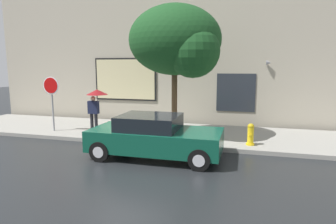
{
  "coord_description": "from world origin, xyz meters",
  "views": [
    {
      "loc": [
        3.57,
        -8.83,
        2.94
      ],
      "look_at": [
        0.71,
        1.8,
        1.2
      ],
      "focal_mm": 31.01,
      "sensor_mm": 36.0,
      "label": 1
    }
  ],
  "objects_px": {
    "parked_car": "(155,137)",
    "stop_sign": "(51,93)",
    "street_tree": "(178,42)",
    "fire_hydrant": "(251,134)",
    "pedestrian_with_umbrella": "(96,99)"
  },
  "relations": [
    {
      "from": "fire_hydrant",
      "to": "parked_car",
      "type": "bearing_deg",
      "value": -149.34
    },
    {
      "from": "fire_hydrant",
      "to": "stop_sign",
      "type": "height_order",
      "value": "stop_sign"
    },
    {
      "from": "parked_car",
      "to": "stop_sign",
      "type": "bearing_deg",
      "value": 159.57
    },
    {
      "from": "street_tree",
      "to": "parked_car",
      "type": "bearing_deg",
      "value": -95.76
    },
    {
      "from": "fire_hydrant",
      "to": "stop_sign",
      "type": "bearing_deg",
      "value": 178.83
    },
    {
      "from": "street_tree",
      "to": "stop_sign",
      "type": "xyz_separation_m",
      "value": [
        -5.49,
        -0.35,
        -2.03
      ]
    },
    {
      "from": "parked_car",
      "to": "stop_sign",
      "type": "relative_size",
      "value": 1.79
    },
    {
      "from": "street_tree",
      "to": "stop_sign",
      "type": "distance_m",
      "value": 5.86
    },
    {
      "from": "street_tree",
      "to": "stop_sign",
      "type": "bearing_deg",
      "value": -176.35
    },
    {
      "from": "fire_hydrant",
      "to": "street_tree",
      "type": "distance_m",
      "value": 4.36
    },
    {
      "from": "fire_hydrant",
      "to": "stop_sign",
      "type": "xyz_separation_m",
      "value": [
        -8.28,
        0.17,
        1.28
      ]
    },
    {
      "from": "parked_car",
      "to": "street_tree",
      "type": "xyz_separation_m",
      "value": [
        0.23,
        2.31,
        3.15
      ]
    },
    {
      "from": "fire_hydrant",
      "to": "pedestrian_with_umbrella",
      "type": "xyz_separation_m",
      "value": [
        -6.38,
        0.54,
        1.04
      ]
    },
    {
      "from": "parked_car",
      "to": "street_tree",
      "type": "height_order",
      "value": "street_tree"
    },
    {
      "from": "parked_car",
      "to": "street_tree",
      "type": "distance_m",
      "value": 3.91
    }
  ]
}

